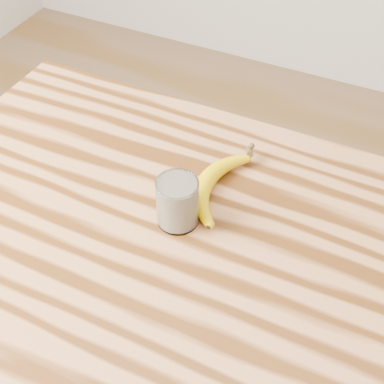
% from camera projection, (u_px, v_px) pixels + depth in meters
% --- Properties ---
extents(room, '(4.04, 4.04, 2.70)m').
position_uv_depth(room, '(207.00, 6.00, 0.54)').
color(room, brown).
rests_on(room, ground).
extents(table, '(1.20, 0.80, 0.90)m').
position_uv_depth(table, '(200.00, 312.00, 0.95)').
color(table, '#AD7042').
rests_on(table, ground).
extents(smoothie_glass, '(0.07, 0.07, 0.09)m').
position_uv_depth(smoothie_glass, '(178.00, 202.00, 0.90)').
color(smoothie_glass, white).
rests_on(smoothie_glass, table).
extents(banana, '(0.10, 0.27, 0.03)m').
position_uv_depth(banana, '(205.00, 182.00, 0.98)').
color(banana, '#DBAD00').
rests_on(banana, table).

